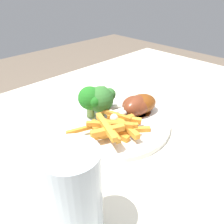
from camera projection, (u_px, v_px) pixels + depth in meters
name	position (u px, v px, depth m)	size (l,w,h in m)	color
dining_table	(123.00, 149.00, 0.64)	(1.04, 0.65, 0.71)	silver
dinner_plate	(112.00, 122.00, 0.52)	(0.26, 0.26, 0.01)	white
broccoli_floret_front	(101.00, 98.00, 0.52)	(0.07, 0.06, 0.07)	#81B247
broccoli_floret_middle	(91.00, 98.00, 0.51)	(0.05, 0.06, 0.07)	#89B060
carrot_fries_pile	(113.00, 127.00, 0.46)	(0.16, 0.13, 0.04)	orange
chicken_drumstick_near	(136.00, 106.00, 0.53)	(0.12, 0.05, 0.05)	#521F11
chicken_drumstick_far	(135.00, 105.00, 0.53)	(0.12, 0.10, 0.04)	#541F10
chicken_drumstick_extra	(140.00, 104.00, 0.54)	(0.13, 0.07, 0.04)	#57230A
fork	(162.00, 64.00, 0.88)	(0.19, 0.01, 0.01)	silver
water_glass	(75.00, 195.00, 0.28)	(0.07, 0.07, 0.13)	silver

